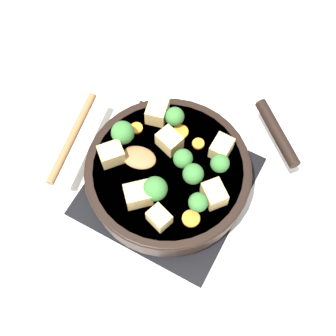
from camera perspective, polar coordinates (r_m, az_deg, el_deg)
ground_plane at (r=0.97m, az=0.00°, el=-2.22°), size 2.40×2.40×0.00m
front_burner_grate at (r=0.96m, az=0.00°, el=-1.94°), size 0.31×0.31×0.03m
skillet_pan at (r=0.92m, az=0.11°, el=-0.69°), size 0.38×0.40×0.06m
wooden_spoon at (r=0.91m, az=-7.99°, el=2.63°), size 0.20×0.21×0.02m
tofu_cube_center_large at (r=0.93m, az=-1.31°, el=6.93°), size 0.05×0.06×0.04m
tofu_cube_near_handle at (r=0.85m, az=-3.67°, el=-3.29°), size 0.06×0.06×0.04m
tofu_cube_east_chunk at (r=0.86m, az=5.65°, el=-3.18°), size 0.06×0.06×0.04m
tofu_cube_west_chunk at (r=0.90m, az=6.54°, el=2.46°), size 0.04×0.04×0.03m
tofu_cube_back_piece at (r=0.90m, az=0.17°, el=3.32°), size 0.05×0.05×0.04m
tofu_cube_front_piece at (r=0.89m, az=-6.91°, el=1.67°), size 0.06×0.06×0.04m
tofu_cube_mid_small at (r=0.84m, az=-1.08°, el=-6.09°), size 0.05×0.04×0.03m
broccoli_floret_near_spoon at (r=0.84m, az=3.70°, el=-4.21°), size 0.04×0.04×0.04m
broccoli_floret_center_top at (r=0.86m, az=3.03°, el=-0.87°), size 0.04×0.04×0.05m
broccoli_floret_east_rim at (r=0.90m, az=-5.54°, el=4.30°), size 0.05×0.05×0.05m
broccoli_floret_west_rim at (r=0.84m, az=-1.59°, el=-2.56°), size 0.05×0.05×0.05m
broccoli_floret_north_edge at (r=0.88m, az=6.34°, el=0.54°), size 0.04×0.04×0.04m
broccoli_floret_south_cluster at (r=0.92m, az=0.82°, el=6.27°), size 0.04×0.04×0.05m
broccoli_floret_mid_floret at (r=0.87m, az=1.84°, el=1.14°), size 0.04×0.04×0.04m
carrot_slice_orange_thin at (r=0.93m, az=1.52°, el=4.42°), size 0.03×0.03×0.01m
carrot_slice_near_center at (r=0.93m, az=-3.86°, el=4.88°), size 0.02×0.02×0.01m
carrot_slice_edge_slice at (r=0.92m, az=3.70°, el=2.99°), size 0.02×0.02×0.01m
carrot_slice_under_broccoli at (r=0.85m, az=2.81°, el=-6.18°), size 0.03×0.03×0.01m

